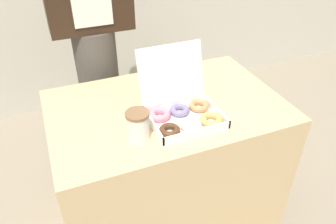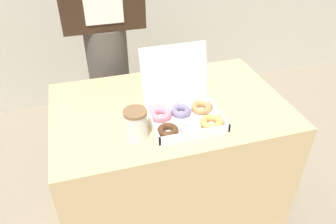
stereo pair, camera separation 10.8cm
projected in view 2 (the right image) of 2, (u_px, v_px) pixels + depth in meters
The scene contains 5 objects.
ground_plane at pixel (169, 209), 1.95m from camera, with size 14.00×14.00×0.00m, color gray.
table at pixel (169, 163), 1.74m from camera, with size 1.08×0.71×0.75m.
donut_box at pixel (183, 111), 1.41m from camera, with size 0.30×0.32×0.28m.
coffee_cup at pixel (136, 124), 1.29m from camera, with size 0.10×0.10×0.13m.
person_customer at pixel (103, 20), 1.79m from camera, with size 0.44×0.24×1.79m.
Camera 2 is at (-0.37, -1.22, 1.59)m, focal length 35.00 mm.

